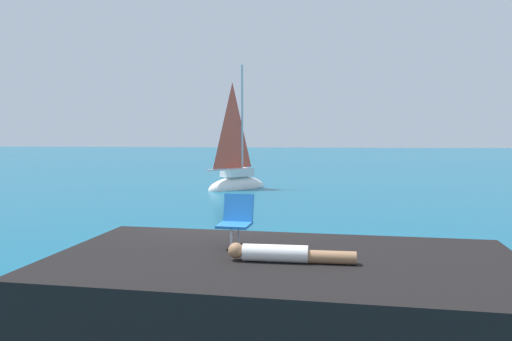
{
  "coord_description": "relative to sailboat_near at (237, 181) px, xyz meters",
  "views": [
    {
      "loc": [
        1.55,
        -10.15,
        2.78
      ],
      "look_at": [
        -0.7,
        10.79,
        1.14
      ],
      "focal_mm": 34.59,
      "sensor_mm": 36.0,
      "label": 1
    }
  ],
  "objects": [
    {
      "name": "boulder_seaward",
      "position": [
        4.02,
        -15.1,
        -0.36
      ],
      "size": [
        0.94,
        1.08,
        0.66
      ],
      "primitive_type": "cube",
      "rotation": [
        -0.12,
        0.05,
        1.43
      ],
      "color": "black",
      "rests_on": "ground"
    },
    {
      "name": "boulder_inland",
      "position": [
        6.09,
        -15.03,
        -0.36
      ],
      "size": [
        1.59,
        1.79,
        0.95
      ],
      "primitive_type": "cube",
      "rotation": [
        0.02,
        0.13,
        1.99
      ],
      "color": "black",
      "rests_on": "ground"
    },
    {
      "name": "beach_chair",
      "position": [
        2.41,
        -16.4,
        1.08
      ],
      "size": [
        0.54,
        0.64,
        0.8
      ],
      "rotation": [
        0.0,
        0.0,
        4.61
      ],
      "color": "blue",
      "rests_on": "shore_ledge"
    },
    {
      "name": "person_sunbather",
      "position": [
        3.22,
        -17.33,
        0.75
      ],
      "size": [
        1.76,
        0.27,
        0.25
      ],
      "rotation": [
        0.0,
        0.0,
        6.25
      ],
      "color": "white",
      "rests_on": "shore_ledge"
    },
    {
      "name": "ground_plane",
      "position": [
        1.98,
        -13.84,
        -0.36
      ],
      "size": [
        160.0,
        160.0,
        0.0
      ],
      "primitive_type": "plane",
      "color": "#0F5675"
    },
    {
      "name": "shore_ledge",
      "position": [
        3.19,
        -17.07,
        0.14
      ],
      "size": [
        6.93,
        4.04,
        1.0
      ],
      "primitive_type": "cube",
      "rotation": [
        0.0,
        0.0,
        -0.08
      ],
      "color": "black",
      "rests_on": "ground"
    },
    {
      "name": "sailboat_near",
      "position": [
        0.0,
        0.0,
        0.0
      ],
      "size": [
        3.19,
        3.45,
        6.68
      ],
      "rotation": [
        0.0,
        0.0,
        0.86
      ],
      "color": "white",
      "rests_on": "ground"
    }
  ]
}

